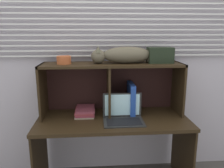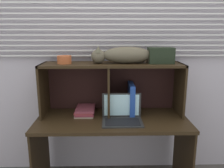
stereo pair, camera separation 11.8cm
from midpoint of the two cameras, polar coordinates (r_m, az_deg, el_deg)
The scene contains 9 objects.
back_panel_with_blinds at distance 2.31m, azimuth 1.36°, elevation 7.51°, with size 4.40×0.08×2.50m.
desk at distance 2.16m, azimuth 1.67°, elevation -11.96°, with size 1.39×0.60×0.70m.
hutch_shelf_unit at distance 2.16m, azimuth 1.44°, elevation 1.28°, with size 1.31×0.34×0.49m.
cat at distance 2.10m, azimuth 4.65°, elevation 7.20°, with size 0.76×0.17×0.16m.
laptop at distance 2.04m, azimuth 4.22°, elevation -7.94°, with size 0.35×0.24×0.24m.
binder_upright at distance 2.19m, azimuth 6.38°, elevation -3.72°, with size 0.05×0.26×0.30m, color #1E3F92.
book_stack at distance 2.21m, azimuth -5.26°, elevation -6.74°, with size 0.19×0.26×0.06m.
small_basket at distance 2.12m, azimuth -10.35°, elevation 6.04°, with size 0.13×0.13×0.07m, color #B3522B.
storage_box at distance 2.16m, azimuth 13.69°, elevation 7.00°, with size 0.23×0.15×0.14m, color black.
Camera 2 is at (-0.04, -1.75, 1.49)m, focal length 36.34 mm.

